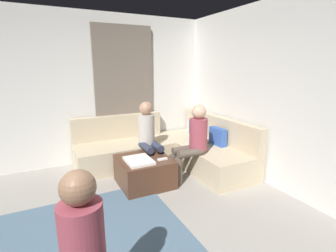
{
  "coord_description": "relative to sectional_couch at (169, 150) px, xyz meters",
  "views": [
    {
      "loc": [
        1.82,
        -0.08,
        1.78
      ],
      "look_at": [
        -1.63,
        1.63,
        0.85
      ],
      "focal_mm": 26.84,
      "sensor_mm": 36.0,
      "label": 1
    }
  ],
  "objects": [
    {
      "name": "person_on_couch_side",
      "position": [
        0.15,
        -0.46,
        0.38
      ],
      "size": [
        0.6,
        0.3,
        1.2
      ],
      "rotation": [
        0.0,
        0.0,
        -1.57
      ],
      "color": "#2D3347",
      "rests_on": "ground_plane"
    },
    {
      "name": "wall_left",
      "position": [
        -0.86,
        -1.88,
        1.07
      ],
      "size": [
        0.12,
        6.0,
        2.7
      ],
      "primitive_type": "cube",
      "color": "silver",
      "rests_on": "ground_plane"
    },
    {
      "name": "person_on_couch_back",
      "position": [
        0.71,
        0.06,
        0.38
      ],
      "size": [
        0.3,
        0.6,
        1.2
      ],
      "rotation": [
        0.0,
        0.0,
        3.14
      ],
      "color": "brown",
      "rests_on": "ground_plane"
    },
    {
      "name": "game_remote",
      "position": [
        0.73,
        -0.48,
        0.15
      ],
      "size": [
        0.05,
        0.15,
        0.02
      ],
      "primitive_type": "cube",
      "color": "white",
      "rests_on": "ottoman"
    },
    {
      "name": "folded_blanket",
      "position": [
        0.65,
        -0.82,
        0.16
      ],
      "size": [
        0.44,
        0.36,
        0.04
      ],
      "primitive_type": "cube",
      "color": "white",
      "rests_on": "ottoman"
    },
    {
      "name": "curtain_panel",
      "position": [
        -0.76,
        -0.58,
        0.97
      ],
      "size": [
        0.06,
        1.1,
        2.5
      ],
      "primitive_type": "cube",
      "color": "#726659",
      "rests_on": "ground_plane"
    },
    {
      "name": "wall_back",
      "position": [
        2.08,
        1.06,
        1.07
      ],
      "size": [
        6.0,
        0.12,
        2.7
      ],
      "primitive_type": "cube",
      "color": "silver",
      "rests_on": "ground_plane"
    },
    {
      "name": "ottoman",
      "position": [
        0.55,
        -0.7,
        -0.07
      ],
      "size": [
        0.76,
        0.76,
        0.42
      ],
      "primitive_type": "cube",
      "color": "#4C2D1E",
      "rests_on": "ground_plane"
    },
    {
      "name": "coffee_mug",
      "position": [
        0.33,
        -0.52,
        0.19
      ],
      "size": [
        0.08,
        0.08,
        0.1
      ],
      "primitive_type": "cylinder",
      "color": "#334C72",
      "rests_on": "ottoman"
    },
    {
      "name": "sectional_couch",
      "position": [
        0.0,
        0.0,
        0.0
      ],
      "size": [
        2.1,
        2.55,
        0.87
      ],
      "color": "#C6B593",
      "rests_on": "ground_plane"
    }
  ]
}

